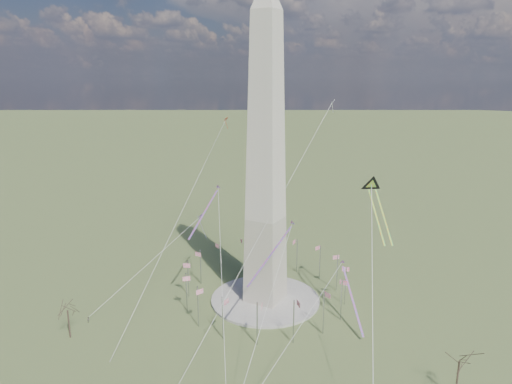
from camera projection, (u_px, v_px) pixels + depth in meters
The scene contains 14 objects.
ground at pixel (265, 300), 151.86m from camera, with size 2000.00×2000.00×0.00m, color #576432.
plaza at pixel (265, 299), 151.76m from camera, with size 36.00×36.00×0.80m, color #A8A299.
washington_monument at pixel (266, 158), 140.01m from camera, with size 15.56×15.56×100.00m.
flagpole_ring at pixel (265, 280), 150.06m from camera, with size 54.40×54.40×13.00m.
tree_near at pixel (460, 359), 103.69m from camera, with size 8.08×8.08×14.15m.
tree_far at pixel (67, 308), 128.07m from camera, with size 7.30×7.30×12.78m.
person_west at pixel (89, 320), 138.17m from camera, with size 0.82×0.64×1.69m, color gray.
kite_delta_black at pixel (373, 188), 131.28m from camera, with size 13.82×18.10×15.51m.
kite_diamond_purple at pixel (202, 218), 160.92m from camera, with size 2.17×3.32×10.03m.
kite_streamer_left at pixel (277, 245), 128.48m from camera, with size 5.47×20.12×13.96m.
kite_streamer_mid at pixel (208, 206), 147.31m from camera, with size 2.53×19.26×13.21m.
kite_streamer_right at pixel (349, 287), 138.97m from camera, with size 13.73×18.16×14.79m.
kite_small_red at pixel (226, 120), 189.79m from camera, with size 1.43×2.29×5.15m.
kite_small_white at pixel (333, 103), 174.22m from camera, with size 1.39×2.00×4.98m.
Camera 1 is at (63.46, -122.84, 72.50)m, focal length 32.00 mm.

